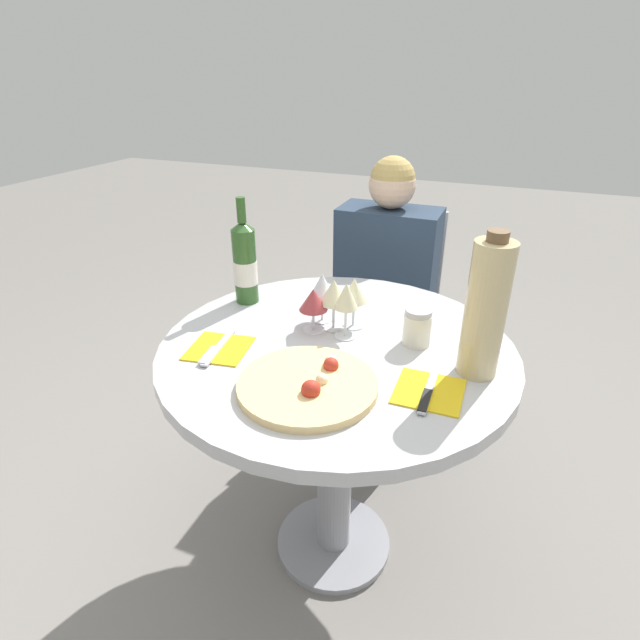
# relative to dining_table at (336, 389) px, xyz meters

# --- Properties ---
(ground_plane) EXTENTS (12.00, 12.00, 0.00)m
(ground_plane) POSITION_rel_dining_table_xyz_m (0.00, 0.00, -0.63)
(ground_plane) COLOR gray
(ground_plane) RESTS_ON ground
(dining_table) EXTENTS (0.94, 0.94, 0.77)m
(dining_table) POSITION_rel_dining_table_xyz_m (0.00, 0.00, 0.00)
(dining_table) COLOR gray
(dining_table) RESTS_ON ground_plane
(chair_behind_diner) EXTENTS (0.38, 0.38, 0.91)m
(chair_behind_diner) POSITION_rel_dining_table_xyz_m (-0.06, 0.81, -0.19)
(chair_behind_diner) COLOR #ADADB2
(chair_behind_diner) RESTS_ON ground_plane
(seated_diner) EXTENTS (0.38, 0.42, 1.14)m
(seated_diner) POSITION_rel_dining_table_xyz_m (-0.06, 0.67, -0.12)
(seated_diner) COLOR #28384C
(seated_diner) RESTS_ON ground_plane
(pizza_large) EXTENTS (0.32, 0.32, 0.05)m
(pizza_large) POSITION_rel_dining_table_xyz_m (0.01, -0.22, 0.16)
(pizza_large) COLOR #E5C17F
(pizza_large) RESTS_ON dining_table
(wine_bottle) EXTENTS (0.07, 0.07, 0.32)m
(wine_bottle) POSITION_rel_dining_table_xyz_m (-0.35, 0.15, 0.27)
(wine_bottle) COLOR #2D5623
(wine_bottle) RESTS_ON dining_table
(tall_carafe) EXTENTS (0.09, 0.09, 0.35)m
(tall_carafe) POSITION_rel_dining_table_xyz_m (0.36, 0.00, 0.31)
(tall_carafe) COLOR tan
(tall_carafe) RESTS_ON dining_table
(sugar_shaker) EXTENTS (0.07, 0.07, 0.10)m
(sugar_shaker) POSITION_rel_dining_table_xyz_m (0.19, 0.08, 0.20)
(sugar_shaker) COLOR silver
(sugar_shaker) RESTS_ON dining_table
(wine_glass_front_left) EXTENTS (0.08, 0.08, 0.12)m
(wine_glass_front_left) POSITION_rel_dining_table_xyz_m (-0.09, 0.05, 0.24)
(wine_glass_front_left) COLOR silver
(wine_glass_front_left) RESTS_ON dining_table
(wine_glass_front_right) EXTENTS (0.06, 0.06, 0.16)m
(wine_glass_front_right) POSITION_rel_dining_table_xyz_m (0.01, 0.05, 0.26)
(wine_glass_front_right) COLOR silver
(wine_glass_front_right) RESTS_ON dining_table
(wine_glass_back_right) EXTENTS (0.07, 0.07, 0.15)m
(wine_glass_back_right) POSITION_rel_dining_table_xyz_m (0.01, 0.11, 0.25)
(wine_glass_back_right) COLOR silver
(wine_glass_back_right) RESTS_ON dining_table
(wine_glass_back_left) EXTENTS (0.08, 0.08, 0.14)m
(wine_glass_back_left) POSITION_rel_dining_table_xyz_m (-0.09, 0.11, 0.25)
(wine_glass_back_left) COLOR silver
(wine_glass_back_left) RESTS_ON dining_table
(wine_glass_center) EXTENTS (0.08, 0.08, 0.15)m
(wine_glass_center) POSITION_rel_dining_table_xyz_m (-0.04, 0.08, 0.25)
(wine_glass_center) COLOR silver
(wine_glass_center) RESTS_ON dining_table
(place_setting_left) EXTENTS (0.17, 0.19, 0.01)m
(place_setting_left) POSITION_rel_dining_table_xyz_m (-0.28, -0.14, 0.15)
(place_setting_left) COLOR gold
(place_setting_left) RESTS_ON dining_table
(place_setting_right) EXTENTS (0.15, 0.19, 0.01)m
(place_setting_right) POSITION_rel_dining_table_xyz_m (0.27, -0.13, 0.15)
(place_setting_right) COLOR gold
(place_setting_right) RESTS_ON dining_table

